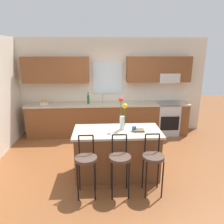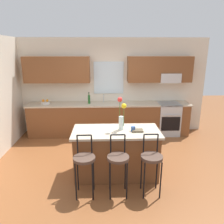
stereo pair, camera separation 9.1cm
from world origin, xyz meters
name	(u,v)px [view 1 (the left image)]	position (x,y,z in m)	size (l,w,h in m)	color
ground_plane	(111,163)	(0.00, 0.00, 0.00)	(14.00, 14.00, 0.00)	brown
back_wall_assembly	(109,81)	(0.03, 1.98, 1.51)	(5.60, 0.50, 2.70)	beige
counter_run	(108,119)	(0.00, 1.70, 0.47)	(4.56, 0.64, 0.92)	brown
sink_faucet	(103,97)	(-0.15, 1.84, 1.06)	(0.02, 0.13, 0.23)	#B7BABC
oven_range	(167,118)	(1.70, 1.68, 0.46)	(0.60, 0.64, 0.92)	#B7BABC
kitchen_island	(117,153)	(0.09, -0.42, 0.46)	(1.63, 0.78, 0.92)	brown
bar_stool_near	(86,161)	(-0.46, -1.02, 0.64)	(0.36, 0.36, 1.04)	black
bar_stool_middle	(120,160)	(0.09, -1.02, 0.64)	(0.36, 0.36, 1.04)	black
bar_stool_far	(153,159)	(0.64, -1.02, 0.64)	(0.36, 0.36, 1.04)	black
flower_vase	(122,115)	(0.19, -0.37, 1.21)	(0.17, 0.10, 0.63)	silver
mug_ceramic	(134,129)	(0.40, -0.46, 0.97)	(0.08, 0.08, 0.09)	#33518C
cookbook	(138,130)	(0.48, -0.47, 0.94)	(0.20, 0.15, 0.03)	brown
fruit_bowl_oranges	(44,103)	(-1.77, 1.70, 0.96)	(0.24, 0.24, 0.13)	silver
bottle_olive_oil	(88,99)	(-0.56, 1.70, 1.05)	(0.06, 0.06, 0.32)	#1E5923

